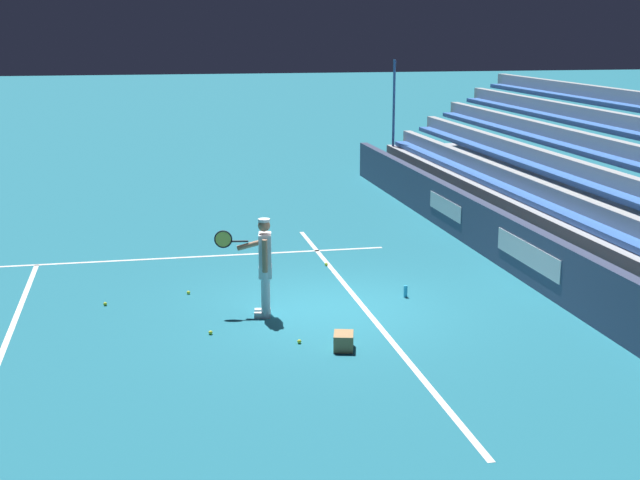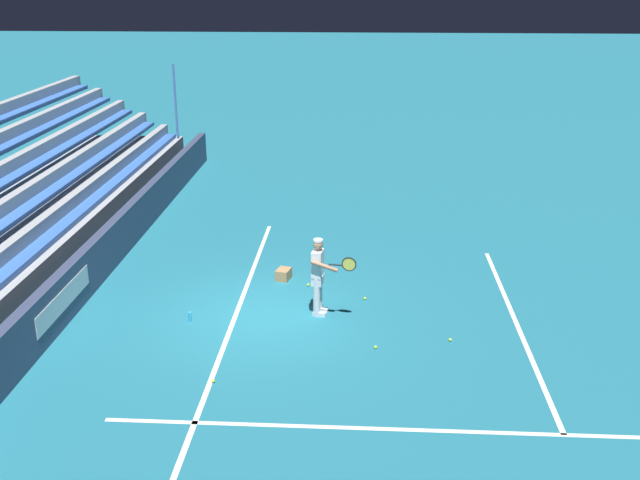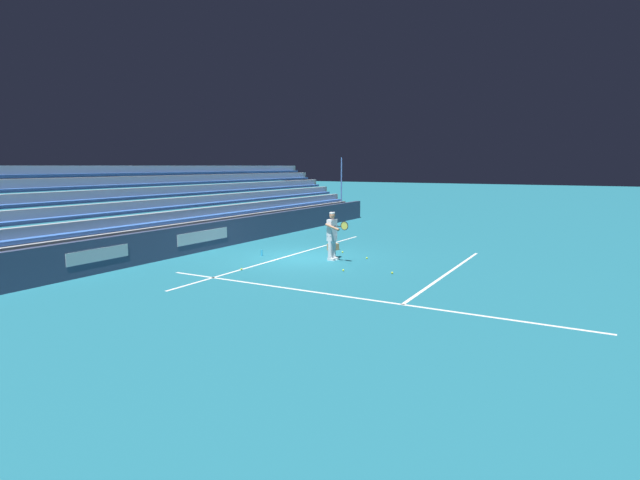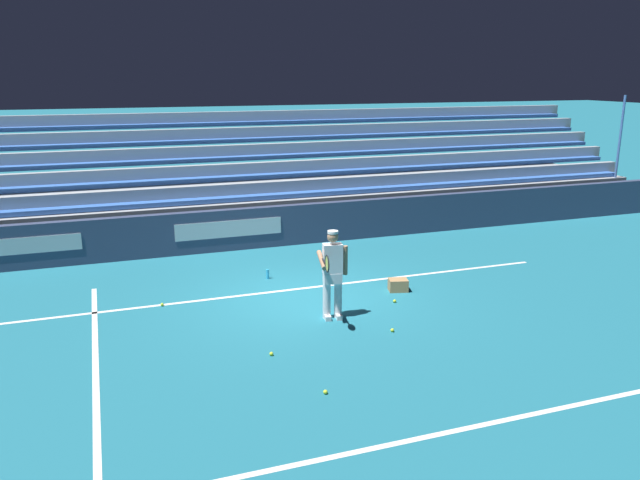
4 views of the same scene
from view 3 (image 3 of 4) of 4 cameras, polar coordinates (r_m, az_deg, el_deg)
ground_plane at (r=18.35m, az=-2.42°, el=-2.01°), size 160.00×160.00×0.00m
court_baseline_white at (r=18.61m, az=-3.73°, el=-1.87°), size 12.00×0.10×0.01m
court_sideline_white at (r=12.94m, az=3.11°, el=-6.48°), size 0.10×12.00×0.01m
court_service_line_white at (r=16.20m, az=14.40°, el=-3.68°), size 8.22×0.10×0.01m
back_wall_sponsor_board at (r=20.67m, az=-12.10°, el=0.53°), size 27.83×0.25×1.10m
bleacher_stand at (r=22.46m, az=-17.15°, el=1.60°), size 26.44×4.00×3.85m
tennis_player at (r=17.72m, az=1.43°, el=0.54°), size 0.68×0.97×1.71m
ball_box_cardboard at (r=19.93m, az=1.50°, el=-0.79°), size 0.46×0.39×0.26m
tennis_ball_far_right at (r=15.74m, az=8.25°, el=-3.74°), size 0.07×0.07×0.07m
tennis_ball_by_box at (r=16.32m, az=-8.97°, el=-3.32°), size 0.07×0.07×0.07m
tennis_ball_stray_back at (r=19.32m, az=2.60°, el=-1.38°), size 0.07×0.07×0.07m
tennis_ball_near_player at (r=18.13m, az=5.37°, el=-2.07°), size 0.07×0.07×0.07m
tennis_ball_toward_net at (r=15.98m, az=2.68°, el=-3.48°), size 0.07×0.07×0.07m
water_bottle at (r=18.81m, az=-6.68°, el=-1.47°), size 0.07×0.07×0.22m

